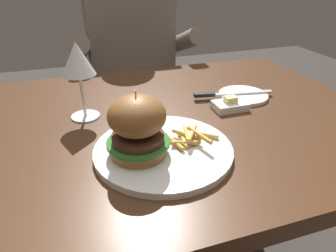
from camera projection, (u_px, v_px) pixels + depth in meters
The scene contains 9 objects.
dining_table at pixel (166, 151), 0.81m from camera, with size 1.10×0.79×0.74m.
main_plate at pixel (163, 150), 0.61m from camera, with size 0.28×0.28×0.01m, color white.
burger_sandwich at pixel (137, 126), 0.56m from camera, with size 0.12×0.12×0.13m.
fries_pile at pixel (189, 137), 0.62m from camera, with size 0.11×0.09×0.03m.
wine_glass at pixel (78, 62), 0.69m from camera, with size 0.08×0.08×0.19m.
bread_plate at pixel (243, 95), 0.87m from camera, with size 0.14×0.14×0.01m, color white.
table_knife at pixel (226, 94), 0.86m from camera, with size 0.23×0.05×0.01m.
butter_dish at pixel (230, 105), 0.80m from camera, with size 0.09×0.06×0.04m.
diner_person at pixel (133, 88), 1.42m from camera, with size 0.51×0.36×1.18m.
Camera 1 is at (-0.21, -0.65, 1.09)m, focal length 32.00 mm.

